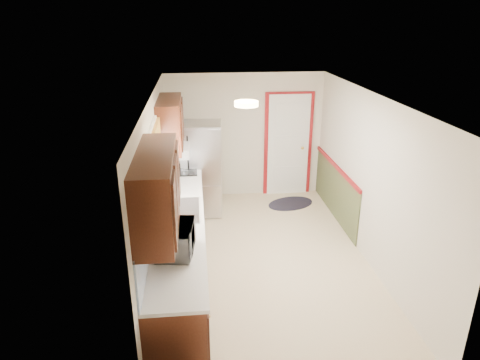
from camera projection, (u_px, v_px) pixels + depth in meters
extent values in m
cube|color=beige|center=(264.00, 259.00, 6.35)|extent=(3.20, 5.20, 0.12)
cube|color=white|center=(268.00, 97.00, 5.48)|extent=(3.20, 5.20, 0.12)
cube|color=beige|center=(245.00, 136.00, 8.23)|extent=(3.20, 0.10, 2.40)
cube|color=beige|center=(313.00, 293.00, 3.60)|extent=(3.20, 0.10, 2.40)
cube|color=beige|center=(156.00, 188.00, 5.77)|extent=(0.10, 5.20, 2.40)
cube|color=beige|center=(370.00, 180.00, 6.06)|extent=(0.10, 5.20, 2.40)
cube|color=#3C180D|center=(181.00, 247.00, 5.79)|extent=(0.60, 4.00, 0.90)
cube|color=silver|center=(180.00, 215.00, 5.62)|extent=(0.63, 4.00, 0.04)
cube|color=#5F93E7|center=(155.00, 196.00, 5.49)|extent=(0.02, 4.00, 0.55)
cube|color=#3C180D|center=(157.00, 190.00, 4.08)|extent=(0.35, 1.40, 0.75)
cube|color=#3C180D|center=(170.00, 123.00, 6.58)|extent=(0.35, 1.20, 0.75)
cube|color=white|center=(154.00, 164.00, 5.43)|extent=(0.02, 1.00, 0.90)
cube|color=#C55725|center=(155.00, 137.00, 5.31)|extent=(0.05, 1.12, 0.24)
cube|color=#B7B7BC|center=(180.00, 211.00, 5.71)|extent=(0.52, 0.82, 0.02)
cube|color=white|center=(175.00, 150.00, 6.79)|extent=(0.45, 0.60, 0.15)
cube|color=maroon|center=(288.00, 145.00, 8.36)|extent=(0.94, 0.05, 2.08)
cube|color=white|center=(288.00, 146.00, 8.34)|extent=(0.80, 0.04, 2.00)
cube|color=#444C2A|center=(335.00, 192.00, 7.58)|extent=(0.02, 2.30, 0.90)
cube|color=maroon|center=(337.00, 167.00, 7.41)|extent=(0.04, 2.30, 0.06)
cylinder|color=#FFD88C|center=(246.00, 104.00, 5.28)|extent=(0.30, 0.30, 0.06)
imported|color=white|center=(175.00, 236.00, 4.65)|extent=(0.37, 0.60, 0.38)
cube|color=#B7B7BC|center=(202.00, 169.00, 7.59)|extent=(0.74, 0.69, 1.66)
cylinder|color=black|center=(189.00, 181.00, 7.26)|extent=(0.02, 0.02, 1.16)
ellipsoid|color=black|center=(291.00, 203.00, 8.19)|extent=(1.06, 0.86, 0.01)
cube|color=black|center=(182.00, 170.00, 7.19)|extent=(0.50, 0.60, 0.02)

